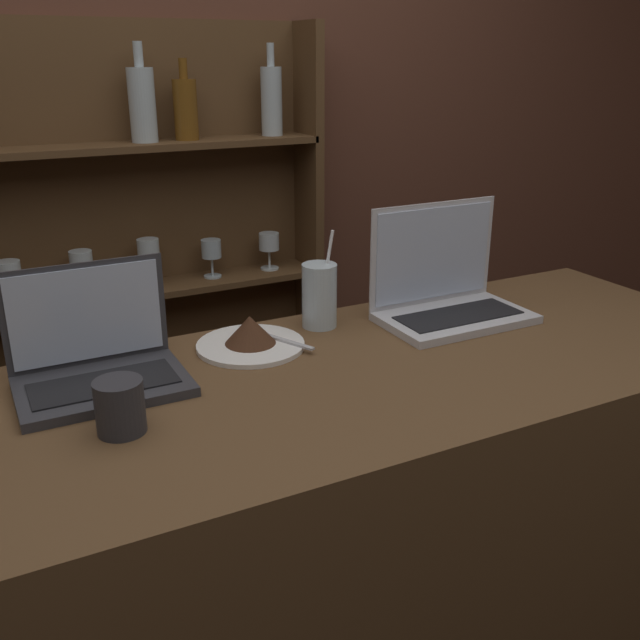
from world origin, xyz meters
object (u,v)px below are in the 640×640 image
Objects in this scene: laptop_far at (446,291)px; coffee_cup at (120,407)px; cake_plate at (250,337)px; laptop_near at (97,359)px; water_glass at (319,295)px.

laptop_far is 0.81m from coffee_cup.
laptop_far is at bearing -3.88° from cake_plate.
coffee_cup is at bearing -143.87° from cake_plate.
cake_plate is 2.51× the size of coffee_cup.
cake_plate is at bearing 36.13° from coffee_cup.
laptop_near is 3.34× the size of coffee_cup.
cake_plate is (0.31, 0.03, -0.02)m from laptop_near.
laptop_far reaches higher than cake_plate.
coffee_cup is at bearing -91.00° from laptop_near.
laptop_near is at bearing -179.97° from laptop_far.
laptop_near and water_glass have the same top height.
laptop_far is (0.78, 0.00, 0.01)m from laptop_near.
laptop_near is 1.33× the size of cake_plate.
water_glass is at bearing 164.63° from laptop_far.
coffee_cup reaches higher than cake_plate.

